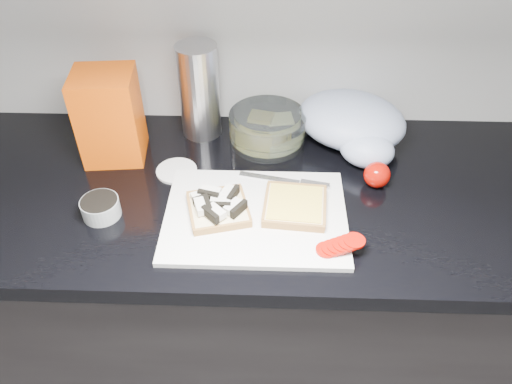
# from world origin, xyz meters

# --- Properties ---
(base_cabinet) EXTENTS (3.50, 0.60, 0.86)m
(base_cabinet) POSITION_xyz_m (0.00, 1.20, 0.43)
(base_cabinet) COLOR black
(base_cabinet) RESTS_ON ground
(countertop) EXTENTS (3.50, 0.64, 0.04)m
(countertop) POSITION_xyz_m (0.00, 1.20, 0.88)
(countertop) COLOR black
(countertop) RESTS_ON base_cabinet
(cutting_board) EXTENTS (0.40, 0.30, 0.01)m
(cutting_board) POSITION_xyz_m (0.04, 1.09, 0.91)
(cutting_board) COLOR silver
(cutting_board) RESTS_ON countertop
(bread_left) EXTENTS (0.16, 0.16, 0.04)m
(bread_left) POSITION_xyz_m (-0.05, 1.10, 0.93)
(bread_left) COLOR beige
(bread_left) RESTS_ON cutting_board
(bread_right) EXTENTS (0.15, 0.15, 0.02)m
(bread_right) POSITION_xyz_m (0.12, 1.11, 0.92)
(bread_right) COLOR beige
(bread_right) RESTS_ON cutting_board
(tomato_slices) EXTENTS (0.11, 0.07, 0.02)m
(tomato_slices) POSITION_xyz_m (0.21, 0.99, 0.92)
(tomato_slices) COLOR #A50C03
(tomato_slices) RESTS_ON cutting_board
(knife) EXTENTS (0.22, 0.06, 0.01)m
(knife) POSITION_xyz_m (0.13, 1.20, 0.92)
(knife) COLOR silver
(knife) RESTS_ON cutting_board
(seed_tub) EXTENTS (0.08, 0.08, 0.04)m
(seed_tub) POSITION_xyz_m (-0.31, 1.09, 0.92)
(seed_tub) COLOR #949999
(seed_tub) RESTS_ON countertop
(tub_lid) EXTENTS (0.11, 0.11, 0.01)m
(tub_lid) POSITION_xyz_m (-0.16, 1.25, 0.90)
(tub_lid) COLOR silver
(tub_lid) RESTS_ON countertop
(glass_bowl) EXTENTS (0.20, 0.20, 0.08)m
(glass_bowl) POSITION_xyz_m (0.06, 1.38, 0.94)
(glass_bowl) COLOR silver
(glass_bowl) RESTS_ON countertop
(bread_bag) EXTENTS (0.16, 0.15, 0.23)m
(bread_bag) POSITION_xyz_m (-0.33, 1.32, 1.01)
(bread_bag) COLOR red
(bread_bag) RESTS_ON countertop
(steel_canister) EXTENTS (0.10, 0.10, 0.25)m
(steel_canister) POSITION_xyz_m (-0.12, 1.42, 1.02)
(steel_canister) COLOR #B1B1B6
(steel_canister) RESTS_ON countertop
(grocery_bag) EXTENTS (0.35, 0.34, 0.12)m
(grocery_bag) POSITION_xyz_m (0.28, 1.38, 0.96)
(grocery_bag) COLOR #AEB9D6
(grocery_bag) RESTS_ON countertop
(whole_tomatoes) EXTENTS (0.06, 0.06, 0.06)m
(whole_tomatoes) POSITION_xyz_m (0.32, 1.21, 0.93)
(whole_tomatoes) COLOR #A50C03
(whole_tomatoes) RESTS_ON countertop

